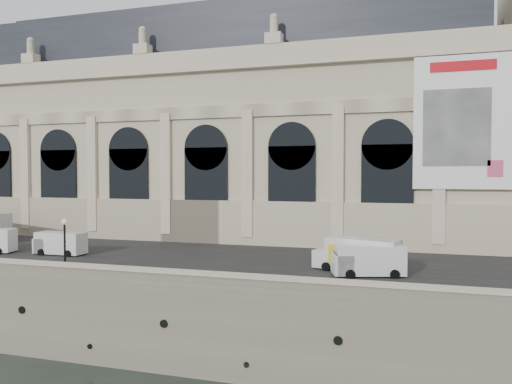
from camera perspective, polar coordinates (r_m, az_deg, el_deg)
ground at (r=38.33m, az=-13.24°, el=-19.33°), size 260.00×260.00×0.00m
quay at (r=69.11m, az=1.64°, el=-7.09°), size 160.00×70.00×6.00m
street at (r=48.95m, az=-4.95°, el=-7.27°), size 160.00×24.00×0.06m
parapet at (r=36.97m, az=-12.85°, el=-9.43°), size 160.00×1.40×1.21m
museum at (r=66.45m, az=-4.32°, el=7.01°), size 69.00×18.70×29.10m
van_b at (r=52.98m, az=-21.67°, el=-5.48°), size 5.06×2.13×2.25m
van_c at (r=39.91m, az=12.36°, el=-7.67°), size 5.83×3.56×2.43m
box_truck at (r=41.47m, az=11.58°, el=-7.07°), size 7.26×3.99×2.79m
lamp_right at (r=42.41m, az=-21.02°, el=-5.89°), size 0.45×0.45×4.40m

